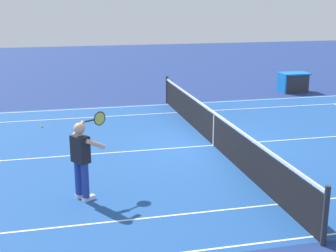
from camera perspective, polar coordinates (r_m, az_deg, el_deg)
ground_plane at (r=13.60m, az=5.49°, el=-2.32°), size 60.00×60.00×0.00m
court_slab at (r=13.60m, az=5.49°, el=-2.32°), size 24.20×11.40×0.00m
court_line_markings at (r=13.60m, az=5.49°, el=-2.31°), size 23.85×11.05×0.01m
tennis_net at (r=13.46m, az=5.54°, el=-0.33°), size 0.10×11.70×1.08m
tennis_player_near at (r=9.87m, az=-10.31°, el=-3.64°), size 0.82×1.03×1.70m
tennis_ball at (r=15.91m, az=-14.91°, el=-0.06°), size 0.07×0.07×0.07m
equipment_cart_tarped at (r=21.96m, az=14.80°, el=5.13°), size 1.25×0.84×0.85m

